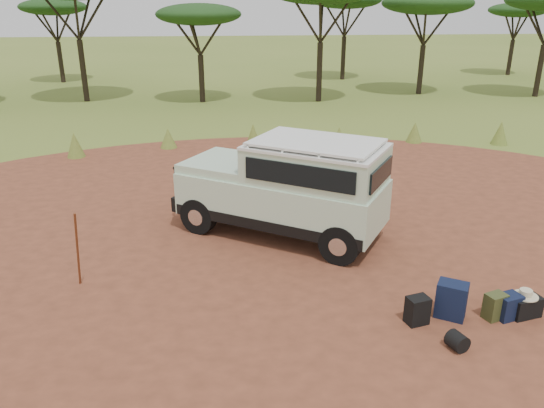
{
  "coord_description": "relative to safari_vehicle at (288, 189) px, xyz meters",
  "views": [
    {
      "loc": [
        -1.15,
        -9.47,
        4.99
      ],
      "look_at": [
        -0.13,
        0.74,
        1.0
      ],
      "focal_mm": 35.0,
      "sensor_mm": 36.0,
      "label": 1
    }
  ],
  "objects": [
    {
      "name": "acacia_treeline",
      "position": [
        0.48,
        18.43,
        3.78
      ],
      "size": [
        46.7,
        13.2,
        6.26
      ],
      "color": "black",
      "rests_on": "ground"
    },
    {
      "name": "backpack_navy",
      "position": [
        2.29,
        -3.57,
        -0.77
      ],
      "size": [
        0.59,
        0.55,
        0.63
      ],
      "primitive_type": "cube",
      "rotation": [
        0.0,
        0.0,
        -0.55
      ],
      "color": "#101734",
      "rests_on": "ground"
    },
    {
      "name": "backpack_olive",
      "position": [
        3.0,
        -3.7,
        -0.86
      ],
      "size": [
        0.39,
        0.34,
        0.46
      ],
      "primitive_type": "cube",
      "rotation": [
        0.0,
        0.0,
        0.34
      ],
      "color": "#454A22",
      "rests_on": "ground"
    },
    {
      "name": "backpack_black",
      "position": [
        1.67,
        -3.7,
        -0.85
      ],
      "size": [
        0.41,
        0.34,
        0.48
      ],
      "primitive_type": "cube",
      "rotation": [
        0.0,
        0.0,
        0.26
      ],
      "color": "black",
      "rests_on": "ground"
    },
    {
      "name": "safari_hat",
      "position": [
        3.53,
        -3.65,
        -0.68
      ],
      "size": [
        0.41,
        0.41,
        0.12
      ],
      "color": "beige",
      "rests_on": "hard_case"
    },
    {
      "name": "walking_staff",
      "position": [
        -4.03,
        -2.07,
        -0.28
      ],
      "size": [
        0.28,
        0.53,
        1.62
      ],
      "primitive_type": "cylinder",
      "rotation": [
        0.32,
        0.0,
        0.43
      ],
      "color": "brown",
      "rests_on": "ground"
    },
    {
      "name": "hard_case",
      "position": [
        3.53,
        -3.65,
        -0.91
      ],
      "size": [
        0.58,
        0.47,
        0.36
      ],
      "primitive_type": "cube",
      "rotation": [
        0.0,
        0.0,
        0.23
      ],
      "color": "black",
      "rests_on": "ground"
    },
    {
      "name": "duffel_navy",
      "position": [
        3.23,
        -3.7,
        -0.87
      ],
      "size": [
        0.45,
        0.38,
        0.43
      ],
      "primitive_type": "cube",
      "rotation": [
        0.0,
        0.0,
        0.28
      ],
      "color": "#101734",
      "rests_on": "ground"
    },
    {
      "name": "safari_vehicle",
      "position": [
        0.0,
        0.0,
        0.0
      ],
      "size": [
        4.84,
        3.98,
        2.25
      ],
      "rotation": [
        0.0,
        0.0,
        -0.56
      ],
      "color": "#BCDABA",
      "rests_on": "ground"
    },
    {
      "name": "stuff_sack",
      "position": [
        2.04,
        -4.43,
        -0.95
      ],
      "size": [
        0.36,
        0.36,
        0.28
      ],
      "primitive_type": "cylinder",
      "rotation": [
        1.57,
        0.0,
        0.35
      ],
      "color": "black",
      "rests_on": "ground"
    },
    {
      "name": "ground",
      "position": [
        -0.28,
        -1.38,
        -1.09
      ],
      "size": [
        140.0,
        140.0,
        0.0
      ],
      "primitive_type": "plane",
      "color": "olive",
      "rests_on": "ground"
    },
    {
      "name": "grass_fringe",
      "position": [
        -0.16,
        7.29,
        -0.68
      ],
      "size": [
        36.6,
        1.6,
        0.9
      ],
      "color": "olive",
      "rests_on": "ground"
    },
    {
      "name": "dirt_clearing",
      "position": [
        -0.28,
        -1.38,
        -1.08
      ],
      "size": [
        23.0,
        23.0,
        0.01
      ],
      "primitive_type": "cylinder",
      "color": "brown",
      "rests_on": "ground"
    }
  ]
}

